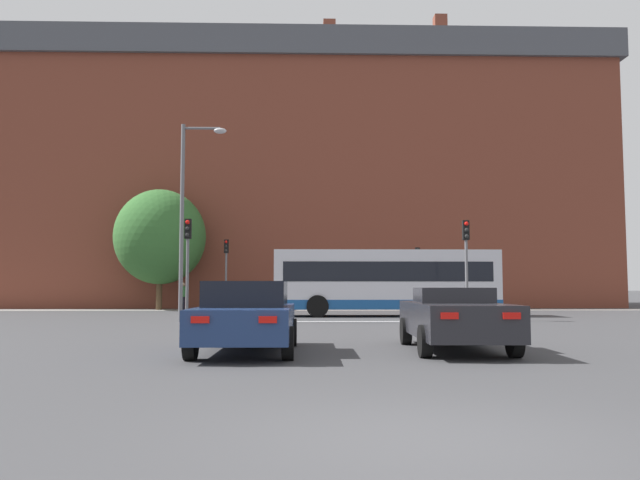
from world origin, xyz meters
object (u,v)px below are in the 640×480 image
object	(u,v)px
bus_crossing_lead	(385,281)
traffic_light_far_left	(226,263)
pedestrian_waiting	(183,294)
traffic_light_near_right	(466,253)
car_saloon_left	(247,316)
traffic_light_far_right	(418,268)
traffic_light_near_left	(188,252)
street_lamp_junction	(189,202)
pedestrian_walking_east	(453,293)
car_roadster_right	(454,318)

from	to	relation	value
bus_crossing_lead	traffic_light_far_left	distance (m)	11.33
pedestrian_waiting	traffic_light_near_right	bearing A→B (deg)	174.08
car_saloon_left	traffic_light_far_right	bearing A→B (deg)	71.59
traffic_light_far_left	pedestrian_waiting	world-z (taller)	traffic_light_far_left
traffic_light_near_left	street_lamp_junction	world-z (taller)	street_lamp_junction
street_lamp_junction	traffic_light_far_right	bearing A→B (deg)	46.32
pedestrian_waiting	pedestrian_walking_east	bearing A→B (deg)	-146.91
bus_crossing_lead	pedestrian_walking_east	distance (m)	8.81
street_lamp_junction	traffic_light_near_left	bearing A→B (deg)	102.57
traffic_light_near_left	pedestrian_walking_east	xyz separation A→B (m)	(13.44, 11.52, -1.74)
car_saloon_left	traffic_light_far_right	distance (m)	24.33
street_lamp_junction	pedestrian_waiting	size ratio (longest dim) A/B	4.80
traffic_light_far_left	pedestrian_walking_east	bearing A→B (deg)	-1.09
traffic_light_far_right	street_lamp_junction	bearing A→B (deg)	-133.68
car_roadster_right	traffic_light_far_right	size ratio (longest dim) A/B	1.25
traffic_light_near_left	bus_crossing_lead	bearing A→B (deg)	26.68
bus_crossing_lead	traffic_light_near_left	world-z (taller)	traffic_light_near_left
car_roadster_right	traffic_light_far_right	xyz separation A→B (m)	(3.36, 22.64, 1.78)
traffic_light_near_left	car_roadster_right	bearing A→B (deg)	-55.34
traffic_light_near_left	car_saloon_left	bearing A→B (deg)	-73.66
traffic_light_near_left	pedestrian_waiting	distance (m)	12.45
car_saloon_left	car_roadster_right	distance (m)	4.49
traffic_light_far_right	street_lamp_junction	distance (m)	16.33
car_saloon_left	traffic_light_far_left	size ratio (longest dim) A/B	1.09
pedestrian_walking_east	traffic_light_near_left	bearing A→B (deg)	93.47
traffic_light_far_left	street_lamp_junction	distance (m)	12.46
traffic_light_near_right	street_lamp_junction	xyz separation A→B (m)	(-11.15, -0.66, 1.94)
bus_crossing_lead	traffic_light_far_right	size ratio (longest dim) A/B	2.83
car_saloon_left	bus_crossing_lead	bearing A→B (deg)	73.07
pedestrian_waiting	pedestrian_walking_east	size ratio (longest dim) A/B	0.94
traffic_light_far_left	pedestrian_waiting	bearing A→B (deg)	173.42
car_saloon_left	pedestrian_waiting	bearing A→B (deg)	104.40
car_roadster_right	traffic_light_far_right	distance (m)	22.95
car_saloon_left	pedestrian_walking_east	xyz separation A→B (m)	(9.98, 23.34, 0.26)
pedestrian_waiting	pedestrian_walking_east	xyz separation A→B (m)	(15.93, -0.55, 0.07)
car_saloon_left	traffic_light_far_right	size ratio (longest dim) A/B	1.23
traffic_light_near_right	traffic_light_far_right	bearing A→B (deg)	89.87
traffic_light_far_right	pedestrian_waiting	distance (m)	13.90
traffic_light_near_left	pedestrian_waiting	size ratio (longest dim) A/B	2.52
pedestrian_walking_east	bus_crossing_lead	bearing A→B (deg)	108.53
traffic_light_far_right	traffic_light_far_left	world-z (taller)	traffic_light_far_left
street_lamp_junction	pedestrian_walking_east	bearing A→B (deg)	42.17
traffic_light_near_right	pedestrian_walking_east	size ratio (longest dim) A/B	2.36
car_roadster_right	traffic_light_far_left	world-z (taller)	traffic_light_far_left
pedestrian_walking_east	car_saloon_left	bearing A→B (deg)	119.72
traffic_light_far_right	traffic_light_far_left	size ratio (longest dim) A/B	0.88
traffic_light_near_left	pedestrian_walking_east	world-z (taller)	traffic_light_near_left
traffic_light_near_left	street_lamp_junction	xyz separation A→B (m)	(0.12, -0.55, 1.93)
bus_crossing_lead	street_lamp_junction	xyz separation A→B (m)	(-8.36, -4.81, 3.05)
bus_crossing_lead	pedestrian_waiting	xyz separation A→B (m)	(-10.97, 7.80, -0.70)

